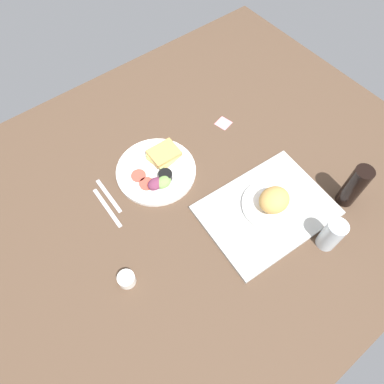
{
  "coord_description": "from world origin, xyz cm",
  "views": [
    {
      "loc": [
        40.5,
        52.71,
        110.28
      ],
      "look_at": [
        2.0,
        3.0,
        4.0
      ],
      "focal_mm": 32.26,
      "sensor_mm": 36.0,
      "label": 1
    }
  ],
  "objects_px": {
    "soda_bottle": "(354,186)",
    "sticky_note": "(223,123)",
    "knife": "(107,208)",
    "drinking_glass": "(332,235)",
    "bread_plate_near": "(273,202)",
    "espresso_cup": "(127,279)",
    "serving_tray": "(267,210)",
    "plate_with_salad": "(158,169)",
    "fork": "(109,196)"
  },
  "relations": [
    {
      "from": "drinking_glass",
      "to": "sticky_note",
      "type": "bearing_deg",
      "value": -96.91
    },
    {
      "from": "espresso_cup",
      "to": "serving_tray",
      "type": "bearing_deg",
      "value": 170.27
    },
    {
      "from": "espresso_cup",
      "to": "knife",
      "type": "bearing_deg",
      "value": -107.33
    },
    {
      "from": "plate_with_salad",
      "to": "sticky_note",
      "type": "height_order",
      "value": "plate_with_salad"
    },
    {
      "from": "bread_plate_near",
      "to": "drinking_glass",
      "type": "height_order",
      "value": "drinking_glass"
    },
    {
      "from": "plate_with_salad",
      "to": "fork",
      "type": "distance_m",
      "value": 0.21
    },
    {
      "from": "bread_plate_near",
      "to": "knife",
      "type": "xyz_separation_m",
      "value": [
        0.46,
        -0.36,
        -0.05
      ]
    },
    {
      "from": "espresso_cup",
      "to": "sticky_note",
      "type": "distance_m",
      "value": 0.75
    },
    {
      "from": "drinking_glass",
      "to": "fork",
      "type": "xyz_separation_m",
      "value": [
        0.49,
        -0.61,
        -0.06
      ]
    },
    {
      "from": "fork",
      "to": "sticky_note",
      "type": "distance_m",
      "value": 0.57
    },
    {
      "from": "drinking_glass",
      "to": "fork",
      "type": "distance_m",
      "value": 0.79
    },
    {
      "from": "fork",
      "to": "sticky_note",
      "type": "relative_size",
      "value": 3.04
    },
    {
      "from": "bread_plate_near",
      "to": "drinking_glass",
      "type": "bearing_deg",
      "value": 104.91
    },
    {
      "from": "sticky_note",
      "to": "espresso_cup",
      "type": "bearing_deg",
      "value": 25.36
    },
    {
      "from": "serving_tray",
      "to": "bread_plate_near",
      "type": "bearing_deg",
      "value": 175.19
    },
    {
      "from": "soda_bottle",
      "to": "serving_tray",
      "type": "bearing_deg",
      "value": -28.23
    },
    {
      "from": "serving_tray",
      "to": "espresso_cup",
      "type": "bearing_deg",
      "value": -9.73
    },
    {
      "from": "soda_bottle",
      "to": "knife",
      "type": "distance_m",
      "value": 0.87
    },
    {
      "from": "serving_tray",
      "to": "sticky_note",
      "type": "xyz_separation_m",
      "value": [
        -0.15,
        -0.41,
        -0.01
      ]
    },
    {
      "from": "bread_plate_near",
      "to": "espresso_cup",
      "type": "distance_m",
      "value": 0.56
    },
    {
      "from": "soda_bottle",
      "to": "knife",
      "type": "height_order",
      "value": "soda_bottle"
    },
    {
      "from": "knife",
      "to": "sticky_note",
      "type": "relative_size",
      "value": 3.39
    },
    {
      "from": "drinking_glass",
      "to": "knife",
      "type": "distance_m",
      "value": 0.78
    },
    {
      "from": "espresso_cup",
      "to": "fork",
      "type": "xyz_separation_m",
      "value": [
        -0.11,
        -0.31,
        -0.02
      ]
    },
    {
      "from": "plate_with_salad",
      "to": "espresso_cup",
      "type": "xyz_separation_m",
      "value": [
        0.32,
        0.29,
        0.0
      ]
    },
    {
      "from": "serving_tray",
      "to": "knife",
      "type": "height_order",
      "value": "serving_tray"
    },
    {
      "from": "bread_plate_near",
      "to": "soda_bottle",
      "type": "xyz_separation_m",
      "value": [
        -0.24,
        0.14,
        0.04
      ]
    },
    {
      "from": "plate_with_salad",
      "to": "knife",
      "type": "height_order",
      "value": "plate_with_salad"
    },
    {
      "from": "plate_with_salad",
      "to": "fork",
      "type": "relative_size",
      "value": 1.79
    },
    {
      "from": "plate_with_salad",
      "to": "soda_bottle",
      "type": "xyz_separation_m",
      "value": [
        -0.47,
        0.52,
        0.08
      ]
    },
    {
      "from": "soda_bottle",
      "to": "sticky_note",
      "type": "bearing_deg",
      "value": -78.78
    },
    {
      "from": "fork",
      "to": "drinking_glass",
      "type": "bearing_deg",
      "value": 39.25
    },
    {
      "from": "bread_plate_near",
      "to": "fork",
      "type": "height_order",
      "value": "bread_plate_near"
    },
    {
      "from": "drinking_glass",
      "to": "espresso_cup",
      "type": "bearing_deg",
      "value": -26.45
    },
    {
      "from": "plate_with_salad",
      "to": "knife",
      "type": "xyz_separation_m",
      "value": [
        0.24,
        0.02,
        -0.01
      ]
    },
    {
      "from": "soda_bottle",
      "to": "fork",
      "type": "bearing_deg",
      "value": -38.78
    },
    {
      "from": "fork",
      "to": "espresso_cup",
      "type": "bearing_deg",
      "value": -19.6
    },
    {
      "from": "bread_plate_near",
      "to": "knife",
      "type": "height_order",
      "value": "bread_plate_near"
    },
    {
      "from": "espresso_cup",
      "to": "sticky_note",
      "type": "height_order",
      "value": "espresso_cup"
    },
    {
      "from": "sticky_note",
      "to": "drinking_glass",
      "type": "bearing_deg",
      "value": 83.09
    },
    {
      "from": "espresso_cup",
      "to": "knife",
      "type": "distance_m",
      "value": 0.29
    },
    {
      "from": "knife",
      "to": "fork",
      "type": "bearing_deg",
      "value": 144.06
    },
    {
      "from": "drinking_glass",
      "to": "espresso_cup",
      "type": "relative_size",
      "value": 2.4
    },
    {
      "from": "soda_bottle",
      "to": "knife",
      "type": "relative_size",
      "value": 0.98
    },
    {
      "from": "plate_with_salad",
      "to": "fork",
      "type": "bearing_deg",
      "value": -6.64
    },
    {
      "from": "drinking_glass",
      "to": "soda_bottle",
      "type": "bearing_deg",
      "value": -159.15
    },
    {
      "from": "drinking_glass",
      "to": "fork",
      "type": "relative_size",
      "value": 0.79
    },
    {
      "from": "bread_plate_near",
      "to": "soda_bottle",
      "type": "distance_m",
      "value": 0.28
    },
    {
      "from": "fork",
      "to": "knife",
      "type": "height_order",
      "value": "same"
    },
    {
      "from": "bread_plate_near",
      "to": "espresso_cup",
      "type": "bearing_deg",
      "value": -9.56
    }
  ]
}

